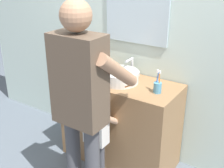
{
  "coord_description": "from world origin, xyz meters",
  "views": [
    {
      "loc": [
        1.33,
        -1.86,
        1.94
      ],
      "look_at": [
        0.0,
        0.15,
        0.91
      ],
      "focal_mm": 46.09,
      "sensor_mm": 36.0,
      "label": 1
    }
  ],
  "objects_px": {
    "toothbrush_cup": "(158,87)",
    "adult_parent": "(81,93)",
    "soap_bottle": "(100,67)",
    "child_toddler": "(97,130)"
  },
  "relations": [
    {
      "from": "toothbrush_cup",
      "to": "adult_parent",
      "type": "distance_m",
      "value": 0.72
    },
    {
      "from": "soap_bottle",
      "to": "adult_parent",
      "type": "relative_size",
      "value": 0.1
    },
    {
      "from": "toothbrush_cup",
      "to": "child_toddler",
      "type": "distance_m",
      "value": 0.66
    },
    {
      "from": "soap_bottle",
      "to": "child_toddler",
      "type": "xyz_separation_m",
      "value": [
        0.3,
        -0.48,
        -0.4
      ]
    },
    {
      "from": "toothbrush_cup",
      "to": "soap_bottle",
      "type": "bearing_deg",
      "value": 170.46
    },
    {
      "from": "soap_bottle",
      "to": "child_toddler",
      "type": "relative_size",
      "value": 0.18
    },
    {
      "from": "soap_bottle",
      "to": "adult_parent",
      "type": "distance_m",
      "value": 0.83
    },
    {
      "from": "soap_bottle",
      "to": "toothbrush_cup",
      "type": "bearing_deg",
      "value": -9.54
    },
    {
      "from": "soap_bottle",
      "to": "adult_parent",
      "type": "bearing_deg",
      "value": -63.79
    },
    {
      "from": "toothbrush_cup",
      "to": "adult_parent",
      "type": "bearing_deg",
      "value": -118.71
    }
  ]
}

